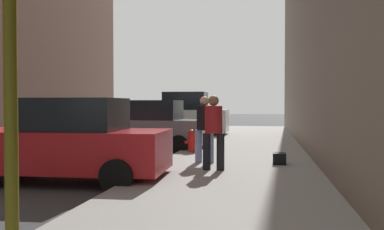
{
  "coord_description": "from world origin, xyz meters",
  "views": [
    {
      "loc": [
        6.74,
        -9.26,
        1.67
      ],
      "look_at": [
        4.46,
        4.01,
        1.31
      ],
      "focal_mm": 40.0,
      "sensor_mm": 36.0,
      "label": 1
    }
  ],
  "objects_px": {
    "parked_white_van": "(183,116)",
    "pedestrian_in_jeans": "(204,126)",
    "parked_gray_coupe": "(149,127)",
    "parked_red_hatchback": "(70,142)",
    "pedestrian_in_red_jacket": "(214,129)",
    "fire_hydrant": "(191,141)",
    "duffel_bag": "(279,159)"
  },
  "relations": [
    {
      "from": "fire_hydrant",
      "to": "pedestrian_in_red_jacket",
      "type": "height_order",
      "value": "pedestrian_in_red_jacket"
    },
    {
      "from": "pedestrian_in_jeans",
      "to": "pedestrian_in_red_jacket",
      "type": "bearing_deg",
      "value": -72.2
    },
    {
      "from": "parked_white_van",
      "to": "pedestrian_in_jeans",
      "type": "distance_m",
      "value": 10.48
    },
    {
      "from": "parked_white_van",
      "to": "pedestrian_in_jeans",
      "type": "bearing_deg",
      "value": -75.92
    },
    {
      "from": "parked_gray_coupe",
      "to": "fire_hydrant",
      "type": "distance_m",
      "value": 2.35
    },
    {
      "from": "pedestrian_in_red_jacket",
      "to": "pedestrian_in_jeans",
      "type": "xyz_separation_m",
      "value": [
        -0.38,
        1.18,
        0.0
      ]
    },
    {
      "from": "parked_gray_coupe",
      "to": "pedestrian_in_red_jacket",
      "type": "relative_size",
      "value": 2.49
    },
    {
      "from": "parked_red_hatchback",
      "to": "fire_hydrant",
      "type": "xyz_separation_m",
      "value": [
        1.8,
        4.75,
        -0.35
      ]
    },
    {
      "from": "parked_red_hatchback",
      "to": "pedestrian_in_red_jacket",
      "type": "height_order",
      "value": "pedestrian_in_red_jacket"
    },
    {
      "from": "parked_gray_coupe",
      "to": "pedestrian_in_red_jacket",
      "type": "distance_m",
      "value": 5.8
    },
    {
      "from": "pedestrian_in_red_jacket",
      "to": "pedestrian_in_jeans",
      "type": "bearing_deg",
      "value": 107.8
    },
    {
      "from": "fire_hydrant",
      "to": "pedestrian_in_red_jacket",
      "type": "distance_m",
      "value": 3.76
    },
    {
      "from": "fire_hydrant",
      "to": "duffel_bag",
      "type": "height_order",
      "value": "fire_hydrant"
    },
    {
      "from": "parked_red_hatchback",
      "to": "parked_white_van",
      "type": "relative_size",
      "value": 0.93
    },
    {
      "from": "parked_white_van",
      "to": "pedestrian_in_jeans",
      "type": "height_order",
      "value": "parked_white_van"
    },
    {
      "from": "pedestrian_in_jeans",
      "to": "parked_white_van",
      "type": "bearing_deg",
      "value": 104.08
    },
    {
      "from": "parked_red_hatchback",
      "to": "parked_white_van",
      "type": "height_order",
      "value": "parked_white_van"
    },
    {
      "from": "fire_hydrant",
      "to": "pedestrian_in_jeans",
      "type": "distance_m",
      "value": 2.54
    },
    {
      "from": "parked_gray_coupe",
      "to": "pedestrian_in_jeans",
      "type": "height_order",
      "value": "pedestrian_in_jeans"
    },
    {
      "from": "pedestrian_in_jeans",
      "to": "parked_red_hatchback",
      "type": "bearing_deg",
      "value": -136.85
    },
    {
      "from": "fire_hydrant",
      "to": "parked_white_van",
      "type": "bearing_deg",
      "value": 103.01
    },
    {
      "from": "duffel_bag",
      "to": "parked_white_van",
      "type": "bearing_deg",
      "value": 113.79
    },
    {
      "from": "fire_hydrant",
      "to": "pedestrian_in_red_jacket",
      "type": "bearing_deg",
      "value": -72.37
    },
    {
      "from": "parked_red_hatchback",
      "to": "parked_white_van",
      "type": "distance_m",
      "value": 12.55
    },
    {
      "from": "parked_red_hatchback",
      "to": "pedestrian_in_jeans",
      "type": "height_order",
      "value": "pedestrian_in_jeans"
    },
    {
      "from": "parked_red_hatchback",
      "to": "parked_gray_coupe",
      "type": "height_order",
      "value": "same"
    },
    {
      "from": "parked_red_hatchback",
      "to": "fire_hydrant",
      "type": "distance_m",
      "value": 5.09
    },
    {
      "from": "parked_white_van",
      "to": "pedestrian_in_red_jacket",
      "type": "bearing_deg",
      "value": -75.53
    },
    {
      "from": "pedestrian_in_red_jacket",
      "to": "parked_gray_coupe",
      "type": "bearing_deg",
      "value": 120.37
    },
    {
      "from": "parked_white_van",
      "to": "pedestrian_in_jeans",
      "type": "relative_size",
      "value": 2.69
    },
    {
      "from": "parked_red_hatchback",
      "to": "parked_white_van",
      "type": "bearing_deg",
      "value": 90.0
    },
    {
      "from": "pedestrian_in_jeans",
      "to": "duffel_bag",
      "type": "xyz_separation_m",
      "value": [
        1.9,
        0.08,
        -0.81
      ]
    }
  ]
}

